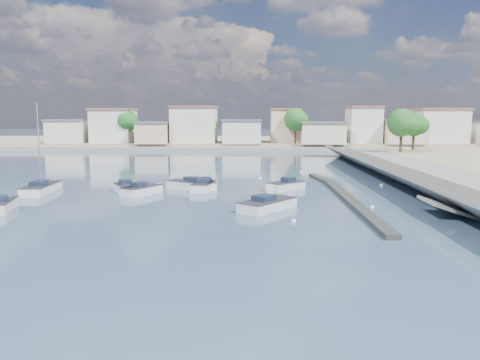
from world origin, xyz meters
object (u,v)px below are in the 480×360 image
at_px(motorboat_b, 205,186).
at_px(sailboat, 43,188).
at_px(motorboat_f, 205,185).
at_px(motorboat_g, 127,189).
at_px(motorboat_h, 270,205).
at_px(motorboat_e, 144,190).
at_px(motorboat_c, 186,185).
at_px(motorboat_d, 284,186).
at_px(motorboat_a, 2,205).

xyz_separation_m(motorboat_b, sailboat, (-16.03, -1.91, 0.03)).
bearing_deg(motorboat_b, sailboat, -173.22).
bearing_deg(motorboat_f, motorboat_b, -86.30).
relative_size(motorboat_g, motorboat_h, 0.85).
xyz_separation_m(motorboat_f, sailboat, (-15.98, -2.82, 0.03)).
bearing_deg(sailboat, motorboat_g, -2.82).
xyz_separation_m(motorboat_e, motorboat_f, (5.62, 3.75, -0.00)).
bearing_deg(sailboat, motorboat_c, 11.33).
bearing_deg(motorboat_g, motorboat_d, 8.53).
relative_size(motorboat_c, motorboat_d, 1.16).
bearing_deg(motorboat_d, motorboat_b, -179.96).
bearing_deg(motorboat_b, motorboat_g, -162.58).
bearing_deg(sailboat, motorboat_d, 4.52).
xyz_separation_m(motorboat_c, motorboat_e, (-3.65, -3.74, -0.00)).
bearing_deg(motorboat_g, sailboat, 177.18).
bearing_deg(motorboat_b, motorboat_e, -153.41).
relative_size(motorboat_d, sailboat, 0.47).
relative_size(motorboat_f, motorboat_h, 0.72).
distance_m(motorboat_a, motorboat_d, 25.90).
height_order(motorboat_a, motorboat_f, same).
bearing_deg(motorboat_a, motorboat_g, 46.68).
distance_m(motorboat_b, motorboat_d, 8.15).
relative_size(motorboat_b, motorboat_e, 1.07).
bearing_deg(motorboat_h, motorboat_g, 151.17).
relative_size(motorboat_d, motorboat_e, 0.92).
bearing_deg(motorboat_b, motorboat_a, -144.99).
height_order(motorboat_e, motorboat_g, same).
height_order(motorboat_d, motorboat_h, same).
relative_size(motorboat_a, motorboat_h, 0.88).
relative_size(motorboat_f, motorboat_g, 0.85).
relative_size(motorboat_c, sailboat, 0.55).
xyz_separation_m(motorboat_a, motorboat_f, (15.34, 11.69, -0.00)).
height_order(motorboat_b, motorboat_h, same).
bearing_deg(sailboat, motorboat_h, -19.68).
xyz_separation_m(motorboat_c, motorboat_h, (8.37, -10.81, -0.00)).
bearing_deg(motorboat_e, motorboat_h, -30.47).
bearing_deg(motorboat_a, motorboat_h, 2.30).
bearing_deg(motorboat_h, motorboat_f, 120.61).
height_order(motorboat_c, motorboat_d, same).
bearing_deg(motorboat_e, motorboat_f, 33.73).
bearing_deg(motorboat_g, motorboat_a, -133.32).
relative_size(motorboat_d, motorboat_h, 0.75).
xyz_separation_m(motorboat_b, motorboat_h, (6.34, -9.91, 0.00)).
height_order(motorboat_b, motorboat_g, same).
relative_size(motorboat_d, motorboat_g, 0.89).
bearing_deg(motorboat_d, motorboat_h, -100.34).
distance_m(motorboat_a, motorboat_c, 17.76).
xyz_separation_m(motorboat_h, sailboat, (-22.38, 8.00, 0.03)).
relative_size(motorboat_a, motorboat_f, 1.22).
bearing_deg(motorboat_e, motorboat_a, -140.75).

